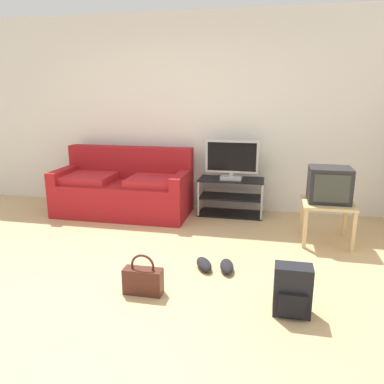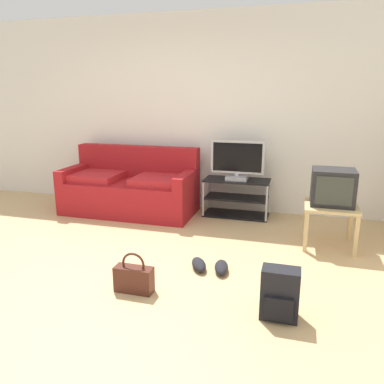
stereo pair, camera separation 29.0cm
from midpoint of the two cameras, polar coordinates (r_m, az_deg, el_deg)
The scene contains 10 objects.
ground_plane at distance 3.62m, azimuth -9.92°, elevation -12.60°, with size 9.00×9.80×0.02m, color tan.
wall_back at distance 5.53m, azimuth 0.65°, elevation 11.68°, with size 9.00×0.10×2.70m, color silver.
couch at distance 5.38m, azimuth -7.65°, elevation 0.53°, with size 1.81×0.85×0.90m.
tv_stand at distance 5.23m, azimuth 8.27°, elevation -0.85°, with size 0.88×0.41×0.50m.
flat_tv at distance 5.10m, azimuth 8.44°, elevation 4.65°, with size 0.71×0.22×0.53m.
side_table at distance 4.44m, azimuth 21.86°, elevation -2.65°, with size 0.55×0.55×0.47m.
crt_tv at distance 4.39m, azimuth 22.16°, elevation 0.68°, with size 0.44×0.38×0.39m.
backpack at distance 3.01m, azimuth 15.84°, elevation -14.56°, with size 0.28×0.24×0.39m.
handbag at distance 3.30m, azimuth -6.16°, elevation -12.76°, with size 0.33×0.13×0.35m.
sneakers_pair at distance 3.68m, azimuth 5.02°, elevation -11.01°, with size 0.43×0.31×0.09m.
Camera 2 is at (1.59, -2.85, 1.63)m, focal length 35.56 mm.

